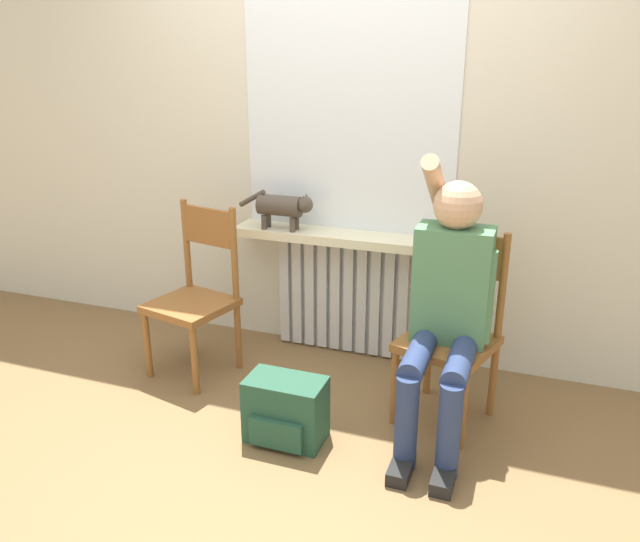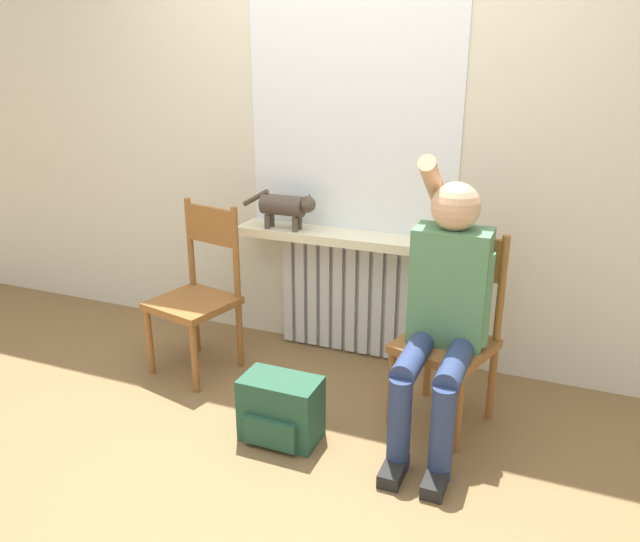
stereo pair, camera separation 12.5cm
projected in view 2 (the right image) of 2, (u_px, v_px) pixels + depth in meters
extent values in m
plane|color=brown|center=(256.00, 456.00, 2.77)|extent=(12.00, 12.00, 0.00)
cube|color=beige|center=(354.00, 120.00, 3.40)|extent=(7.00, 0.06, 2.70)
cube|color=silver|center=(347.00, 295.00, 3.67)|extent=(0.80, 0.05, 0.70)
cube|color=silver|center=(288.00, 289.00, 3.76)|extent=(0.06, 0.03, 0.67)
cube|color=silver|center=(301.00, 291.00, 3.73)|extent=(0.06, 0.03, 0.67)
cube|color=silver|center=(313.00, 293.00, 3.71)|extent=(0.06, 0.03, 0.67)
cube|color=silver|center=(325.00, 295.00, 3.68)|extent=(0.06, 0.03, 0.67)
cube|color=silver|center=(338.00, 297.00, 3.65)|extent=(0.06, 0.03, 0.67)
cube|color=silver|center=(351.00, 298.00, 3.62)|extent=(0.06, 0.03, 0.67)
cube|color=silver|center=(364.00, 300.00, 3.59)|extent=(0.06, 0.03, 0.67)
cube|color=silver|center=(377.00, 302.00, 3.56)|extent=(0.06, 0.03, 0.67)
cube|color=silver|center=(391.00, 305.00, 3.53)|extent=(0.06, 0.03, 0.67)
cube|color=silver|center=(405.00, 307.00, 3.50)|extent=(0.06, 0.03, 0.67)
cube|color=beige|center=(343.00, 238.00, 3.48)|extent=(1.25, 0.23, 0.05)
cube|color=white|center=(352.00, 114.00, 3.35)|extent=(1.20, 0.01, 1.28)
cube|color=brown|center=(193.00, 303.00, 3.40)|extent=(0.48, 0.48, 0.04)
cylinder|color=brown|center=(150.00, 342.00, 3.43)|extent=(0.04, 0.04, 0.38)
cylinder|color=brown|center=(195.00, 359.00, 3.24)|extent=(0.04, 0.04, 0.38)
cylinder|color=brown|center=(196.00, 321.00, 3.70)|extent=(0.04, 0.04, 0.38)
cylinder|color=brown|center=(240.00, 335.00, 3.51)|extent=(0.04, 0.04, 0.38)
cylinder|color=brown|center=(190.00, 242.00, 3.54)|extent=(0.04, 0.04, 0.51)
cylinder|color=brown|center=(236.00, 253.00, 3.35)|extent=(0.04, 0.04, 0.51)
cube|color=brown|center=(211.00, 225.00, 3.41)|extent=(0.36, 0.10, 0.20)
cube|color=brown|center=(445.00, 346.00, 2.91)|extent=(0.50, 0.50, 0.04)
cylinder|color=brown|center=(391.00, 389.00, 2.95)|extent=(0.04, 0.04, 0.38)
cylinder|color=brown|center=(458.00, 414.00, 2.75)|extent=(0.04, 0.04, 0.38)
cylinder|color=brown|center=(428.00, 362.00, 3.21)|extent=(0.04, 0.04, 0.38)
cylinder|color=brown|center=(492.00, 383.00, 3.00)|extent=(0.04, 0.04, 0.38)
cylinder|color=brown|center=(434.00, 273.00, 3.05)|extent=(0.04, 0.04, 0.51)
cylinder|color=brown|center=(501.00, 289.00, 2.84)|extent=(0.04, 0.04, 0.51)
cube|color=brown|center=(468.00, 255.00, 2.90)|extent=(0.35, 0.13, 0.20)
cylinder|color=navy|center=(415.00, 355.00, 2.75)|extent=(0.11, 0.46, 0.11)
cylinder|color=navy|center=(456.00, 362.00, 2.68)|extent=(0.11, 0.46, 0.11)
cylinder|color=navy|center=(399.00, 425.00, 2.62)|extent=(0.10, 0.10, 0.43)
cylinder|color=navy|center=(442.00, 434.00, 2.56)|extent=(0.10, 0.10, 0.43)
cube|color=black|center=(393.00, 471.00, 2.63)|extent=(0.09, 0.20, 0.06)
cube|color=black|center=(436.00, 481.00, 2.57)|extent=(0.09, 0.20, 0.06)
cube|color=#4C7F56|center=(450.00, 286.00, 2.83)|extent=(0.34, 0.20, 0.54)
sphere|color=tan|center=(456.00, 207.00, 2.71)|extent=(0.22, 0.22, 0.22)
cylinder|color=tan|center=(436.00, 189.00, 2.86)|extent=(0.08, 0.50, 0.38)
cylinder|color=#4C7F56|center=(482.00, 300.00, 2.75)|extent=(0.08, 0.08, 0.43)
cylinder|color=#4C4238|center=(283.00, 205.00, 3.51)|extent=(0.25, 0.12, 0.12)
sphere|color=#4C4238|center=(308.00, 205.00, 3.45)|extent=(0.09, 0.09, 0.09)
cone|color=#4C4238|center=(306.00, 198.00, 3.42)|extent=(0.03, 0.03, 0.03)
cone|color=#4C4238|center=(309.00, 196.00, 3.46)|extent=(0.03, 0.03, 0.03)
cylinder|color=#4C4238|center=(295.00, 225.00, 3.49)|extent=(0.03, 0.03, 0.08)
cylinder|color=#4C4238|center=(299.00, 222.00, 3.54)|extent=(0.03, 0.03, 0.08)
cylinder|color=#4C4238|center=(267.00, 222.00, 3.55)|extent=(0.03, 0.03, 0.08)
cylinder|color=#4C4238|center=(272.00, 219.00, 3.60)|extent=(0.03, 0.03, 0.08)
cylinder|color=#4C4238|center=(256.00, 198.00, 3.56)|extent=(0.17, 0.03, 0.11)
cube|color=#234C38|center=(281.00, 408.00, 2.86)|extent=(0.36, 0.21, 0.30)
cube|color=#234C38|center=(270.00, 434.00, 2.78)|extent=(0.25, 0.03, 0.14)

